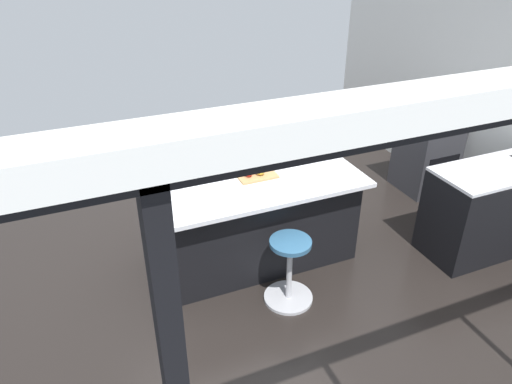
# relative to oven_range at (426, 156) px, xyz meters

# --- Properties ---
(ground_plane) EXTENTS (7.62, 7.62, 0.00)m
(ground_plane) POSITION_rel_oven_range_xyz_m (2.58, 0.51, -0.44)
(ground_plane) COLOR black
(interior_partition_left) EXTENTS (0.15, 5.84, 2.69)m
(interior_partition_left) POSITION_rel_oven_range_xyz_m (-0.35, 0.51, 0.90)
(interior_partition_left) COLOR silver
(interior_partition_left) RESTS_ON ground_plane
(sink_cabinet) EXTENTS (1.86, 0.60, 1.20)m
(sink_cabinet) POSITION_rel_oven_range_xyz_m (-0.00, 1.28, 0.02)
(sink_cabinet) COLOR black
(sink_cabinet) RESTS_ON ground_plane
(oven_range) EXTENTS (0.60, 0.61, 0.89)m
(oven_range) POSITION_rel_oven_range_xyz_m (0.00, 0.00, 0.00)
(oven_range) COLOR #38383D
(oven_range) RESTS_ON ground_plane
(kitchen_island) EXTENTS (1.94, 1.10, 0.93)m
(kitchen_island) POSITION_rel_oven_range_xyz_m (2.54, 0.49, 0.03)
(kitchen_island) COLOR black
(kitchen_island) RESTS_ON ground_plane
(stool_by_window) EXTENTS (0.44, 0.44, 0.64)m
(stool_by_window) POSITION_rel_oven_range_xyz_m (2.49, 1.22, -0.14)
(stool_by_window) COLOR #B7B7BC
(stool_by_window) RESTS_ON ground_plane
(cutting_board) EXTENTS (0.36, 0.24, 0.02)m
(cutting_board) POSITION_rel_oven_range_xyz_m (2.52, 0.54, 0.50)
(cutting_board) COLOR tan
(cutting_board) RESTS_ON kitchen_island
(apple_yellow) EXTENTS (0.09, 0.09, 0.09)m
(apple_yellow) POSITION_rel_oven_range_xyz_m (2.49, 0.57, 0.55)
(apple_yellow) COLOR gold
(apple_yellow) RESTS_ON cutting_board
(apple_red) EXTENTS (0.07, 0.07, 0.07)m
(apple_red) POSITION_rel_oven_range_xyz_m (2.60, 0.56, 0.54)
(apple_red) COLOR red
(apple_red) RESTS_ON cutting_board
(water_bottle) EXTENTS (0.06, 0.06, 0.31)m
(water_bottle) POSITION_rel_oven_range_xyz_m (3.11, 0.43, 0.61)
(water_bottle) COLOR silver
(water_bottle) RESTS_ON kitchen_island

